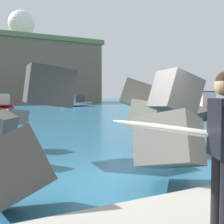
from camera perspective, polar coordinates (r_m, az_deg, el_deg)
name	(u,v)px	position (r m, az deg, el deg)	size (l,w,h in m)	color
ground_plane	(146,174)	(6.58, 6.91, -12.36)	(400.00, 400.00, 0.00)	#235B7A
breakwater_jetty	(140,106)	(8.04, 5.62, 1.22)	(32.00, 6.99, 3.50)	#3D3A38
surfer_with_board	(216,142)	(3.20, 20.49, -5.69)	(2.04, 1.53, 1.78)	black
boat_near_centre	(207,108)	(27.34, 18.72, 0.74)	(3.87, 5.62, 2.25)	maroon
boat_near_right	(4,106)	(33.63, -21.12, 1.13)	(3.35, 5.30, 2.18)	maroon
boat_mid_centre	(77,103)	(49.26, -7.21, 1.82)	(6.46, 3.18, 1.98)	white
radar_dome	(22,26)	(96.97, -17.92, 16.26)	(8.28, 8.28, 11.73)	silver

